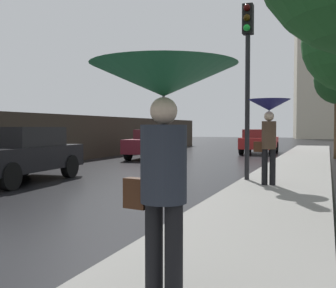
# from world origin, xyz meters

# --- Properties ---
(car_maroon_mid_road) EXTENTS (2.12, 4.30, 1.38)m
(car_maroon_mid_road) POSITION_xyz_m (-1.56, 15.94, 0.73)
(car_maroon_mid_road) COLOR maroon
(car_maroon_mid_road) RESTS_ON ground
(car_black_far_ahead) EXTENTS (2.04, 4.14, 1.49)m
(car_black_far_ahead) POSITION_xyz_m (-1.72, 6.65, 0.78)
(car_black_far_ahead) COLOR black
(car_black_far_ahead) RESTS_ON ground
(car_red_far_lane) EXTENTS (1.87, 4.12, 1.37)m
(car_red_far_lane) POSITION_xyz_m (2.49, 21.43, 0.72)
(car_red_far_lane) COLOR maroon
(car_red_far_lane) RESTS_ON ground
(pedestrian_with_umbrella_near) EXTENTS (0.96, 0.96, 1.99)m
(pedestrian_with_umbrella_near) POSITION_xyz_m (4.82, 7.43, 1.71)
(pedestrian_with_umbrella_near) COLOR black
(pedestrian_with_umbrella_near) RESTS_ON sidewalk_strip
(pedestrian_with_umbrella_far) EXTENTS (1.11, 1.11, 1.82)m
(pedestrian_with_umbrella_far) POSITION_xyz_m (4.94, 0.48, 1.61)
(pedestrian_with_umbrella_far) COLOR black
(pedestrian_with_umbrella_far) RESTS_ON sidewalk_strip
(traffic_light) EXTENTS (0.26, 0.39, 4.45)m
(traffic_light) POSITION_xyz_m (4.17, 8.25, 3.22)
(traffic_light) COLOR black
(traffic_light) RESTS_ON sidewalk_strip
(distant_tower) EXTENTS (8.82, 7.44, 25.51)m
(distant_tower) POSITION_xyz_m (5.91, 56.43, 12.75)
(distant_tower) COLOR beige
(distant_tower) RESTS_ON ground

